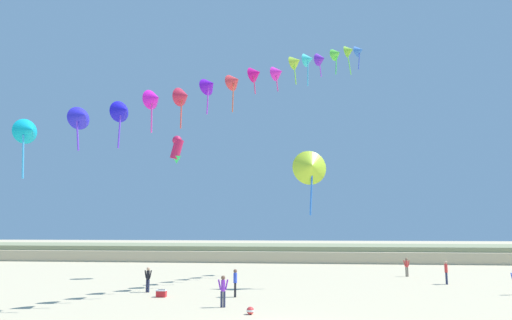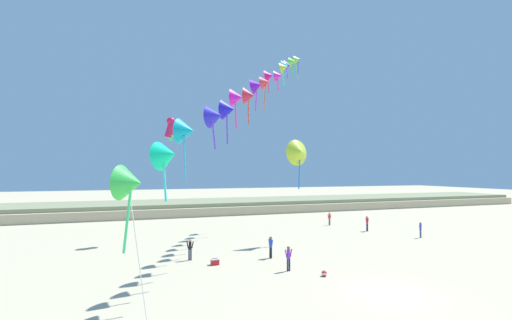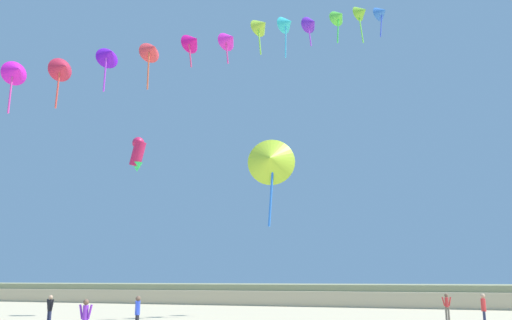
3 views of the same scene
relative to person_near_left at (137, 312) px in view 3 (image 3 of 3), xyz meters
The scene contains 9 objects.
dune_ridge 32.00m from the person_near_left, 84.32° to the left, with size 120.00×13.21×1.84m.
person_near_left is the anchor object (origin of this frame).
person_near_right 17.96m from the person_near_left, 44.78° to the left, with size 0.54×0.21×1.54m.
person_mid_center 6.06m from the person_near_left, 166.68° to the left, with size 0.55×0.22×1.58m.
person_far_left 3.53m from the person_near_left, 91.86° to the right, with size 0.57×0.22×1.62m.
person_far_center 16.36m from the person_near_left, 27.73° to the left, with size 0.23×0.59×1.68m.
kite_banner_string 12.83m from the person_near_left, 98.15° to the left, with size 20.77×29.69×21.64m.
large_kite_low_lead 15.52m from the person_near_left, 123.78° to the left, with size 1.29×0.93×2.44m.
large_kite_mid_trail 9.96m from the person_near_left, 44.44° to the left, with size 2.67×1.59×4.74m.
Camera 3 is at (10.04, -12.24, 2.40)m, focal length 38.00 mm.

